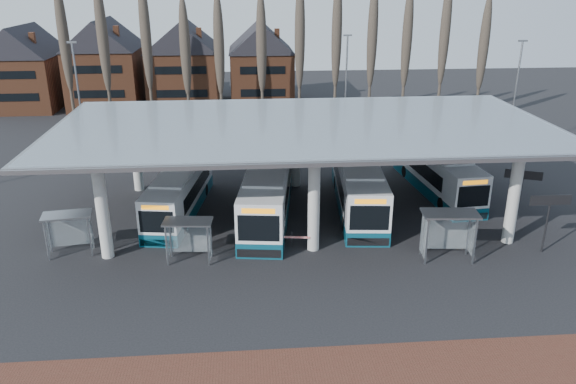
{
  "coord_description": "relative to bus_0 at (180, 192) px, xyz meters",
  "views": [
    {
      "loc": [
        -3.93,
        -27.35,
        15.23
      ],
      "look_at": [
        -1.13,
        7.0,
        1.96
      ],
      "focal_mm": 35.0,
      "sensor_mm": 36.0,
      "label": 1
    }
  ],
  "objects": [
    {
      "name": "shelter_0",
      "position": [
        -5.78,
        -5.75,
        0.4
      ],
      "size": [
        2.9,
        1.74,
        2.54
      ],
      "rotation": [
        0.0,
        0.0,
        0.14
      ],
      "color": "gray",
      "rests_on": "ground"
    },
    {
      "name": "ground",
      "position": [
        8.41,
        -8.9,
        -1.44
      ],
      "size": [
        140.0,
        140.0,
        0.0
      ],
      "primitive_type": "plane",
      "color": "black",
      "rests_on": "ground"
    },
    {
      "name": "bus_0",
      "position": [
        0.0,
        0.0,
        0.0
      ],
      "size": [
        3.94,
        11.25,
        3.06
      ],
      "rotation": [
        0.0,
        0.0,
        -0.15
      ],
      "color": "white",
      "rests_on": "ground"
    },
    {
      "name": "barrier",
      "position": [
        7.17,
        -6.45,
        -0.64
      ],
      "size": [
        2.07,
        0.69,
        1.04
      ],
      "rotation": [
        0.0,
        0.0,
        -0.13
      ],
      "color": "black",
      "rests_on": "ground"
    },
    {
      "name": "bus_1",
      "position": [
        5.99,
        -1.09,
        0.22
      ],
      "size": [
        4.34,
        12.97,
        3.53
      ],
      "rotation": [
        0.0,
        0.0,
        -0.13
      ],
      "color": "white",
      "rests_on": "ground"
    },
    {
      "name": "poplar_row",
      "position": [
        8.41,
        24.1,
        7.33
      ],
      "size": [
        45.1,
        1.1,
        14.5
      ],
      "color": "#473D33",
      "rests_on": "ground"
    },
    {
      "name": "info_sign_1",
      "position": [
        22.57,
        -3.17,
        1.46
      ],
      "size": [
        2.21,
        0.97,
        3.47
      ],
      "rotation": [
        0.0,
        0.0,
        -0.38
      ],
      "color": "black",
      "rests_on": "ground"
    },
    {
      "name": "bus_2",
      "position": [
        12.3,
        -0.16,
        0.2
      ],
      "size": [
        3.79,
        12.73,
        3.48
      ],
      "rotation": [
        0.0,
        0.0,
        -0.09
      ],
      "color": "white",
      "rests_on": "ground"
    },
    {
      "name": "bus_3",
      "position": [
        18.84,
        2.6,
        0.08
      ],
      "size": [
        3.49,
        11.81,
        3.23
      ],
      "rotation": [
        0.0,
        0.0,
        0.09
      ],
      "color": "white",
      "rests_on": "ground"
    },
    {
      "name": "info_sign_0",
      "position": [
        21.87,
        -7.86,
        1.57
      ],
      "size": [
        2.41,
        0.14,
        3.59
      ],
      "rotation": [
        0.0,
        0.0,
        0.0
      ],
      "color": "black",
      "rests_on": "ground"
    },
    {
      "name": "townhouse_row",
      "position": [
        -7.34,
        35.1,
        4.49
      ],
      "size": [
        36.8,
        10.3,
        12.25
      ],
      "color": "brown",
      "rests_on": "ground"
    },
    {
      "name": "shelter_2",
      "position": [
        15.89,
        -8.14,
        0.66
      ],
      "size": [
        3.25,
        1.83,
        2.9
      ],
      "rotation": [
        0.0,
        0.0,
        -0.09
      ],
      "color": "gray",
      "rests_on": "ground"
    },
    {
      "name": "shelter_1",
      "position": [
        1.22,
        -7.19,
        0.38
      ],
      "size": [
        2.8,
        1.58,
        2.5
      ],
      "rotation": [
        0.0,
        0.0,
        -0.09
      ],
      "color": "gray",
      "rests_on": "ground"
    },
    {
      "name": "lamp_post_c",
      "position": [
        28.41,
        11.1,
        3.89
      ],
      "size": [
        0.8,
        0.16,
        10.17
      ],
      "color": "slate",
      "rests_on": "ground"
    },
    {
      "name": "station_canopy",
      "position": [
        8.41,
        -0.9,
        4.24
      ],
      "size": [
        32.0,
        16.0,
        6.34
      ],
      "color": "silver",
      "rests_on": "ground"
    },
    {
      "name": "lamp_post_b",
      "position": [
        14.41,
        17.1,
        3.89
      ],
      "size": [
        0.8,
        0.16,
        10.17
      ],
      "color": "slate",
      "rests_on": "ground"
    },
    {
      "name": "lamp_post_a",
      "position": [
        -9.59,
        13.1,
        3.89
      ],
      "size": [
        0.8,
        0.16,
        10.17
      ],
      "color": "slate",
      "rests_on": "ground"
    }
  ]
}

